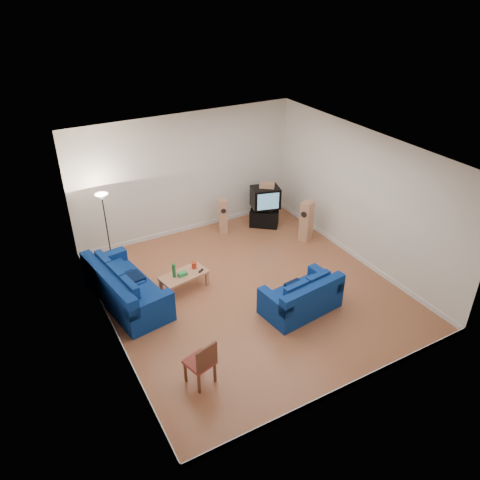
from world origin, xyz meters
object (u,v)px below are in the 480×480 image
sofa_three_seat (124,291)px  television (265,197)px  sofa_loveseat (302,299)px  coffee_table (184,276)px  tv_stand (264,218)px

sofa_three_seat → television: bearing=100.3°
sofa_loveseat → television: television is taller
sofa_three_seat → coffee_table: bearing=76.0°
coffee_table → sofa_three_seat: bearing=175.4°
sofa_loveseat → coffee_table: size_ratio=1.51×
sofa_loveseat → television: bearing=63.2°
coffee_table → tv_stand: 3.53m
sofa_loveseat → tv_stand: (1.29, 3.58, -0.07)m
sofa_three_seat → television: 4.75m
sofa_three_seat → sofa_loveseat: (3.12, -2.02, -0.03)m
sofa_three_seat → coffee_table: sofa_three_seat is taller
coffee_table → television: size_ratio=1.31×
coffee_table → television: 3.61m
sofa_loveseat → television: size_ratio=1.98×
sofa_three_seat → coffee_table: (1.31, -0.11, -0.00)m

